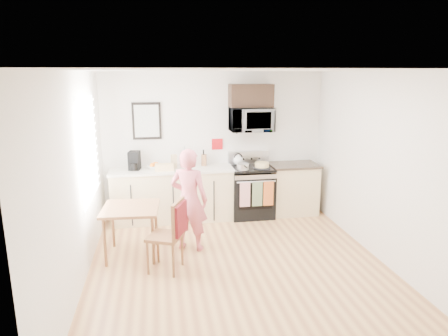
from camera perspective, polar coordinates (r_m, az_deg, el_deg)
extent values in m
plane|color=#A1663E|center=(5.57, 2.21, -14.04)|extent=(4.60, 4.60, 0.00)
cube|color=white|center=(7.32, -1.38, 3.44)|extent=(4.00, 0.04, 2.60)
cube|color=white|center=(3.02, 11.59, -11.75)|extent=(4.00, 0.04, 2.60)
cube|color=white|center=(5.09, -20.27, -1.86)|extent=(0.04, 4.60, 2.60)
cube|color=white|center=(5.85, 21.90, -0.10)|extent=(0.04, 4.60, 2.60)
cube|color=white|center=(4.94, 2.49, 13.77)|extent=(4.00, 4.60, 0.04)
cube|color=silver|center=(5.81, -18.89, 2.58)|extent=(0.02, 1.40, 1.50)
cube|color=white|center=(5.80, -18.79, 2.59)|extent=(0.01, 1.30, 1.40)
cube|color=beige|center=(7.16, -7.35, -3.90)|extent=(2.10, 0.60, 0.90)
cube|color=silver|center=(7.04, -7.47, -0.25)|extent=(2.14, 0.64, 0.04)
cube|color=beige|center=(7.57, 9.78, -3.04)|extent=(0.84, 0.60, 0.90)
cube|color=black|center=(7.45, 9.92, 0.43)|extent=(0.88, 0.64, 0.04)
cube|color=black|center=(7.34, 3.91, -3.90)|extent=(0.76, 0.65, 0.77)
cube|color=black|center=(7.03, 4.52, -4.16)|extent=(0.61, 0.02, 0.45)
cube|color=#BDBCC2|center=(6.94, 4.56, -1.55)|extent=(0.74, 0.02, 0.14)
cylinder|color=#BDBCC2|center=(6.91, 4.65, -1.97)|extent=(0.68, 0.02, 0.02)
cube|color=black|center=(7.21, 3.98, 0.00)|extent=(0.76, 0.65, 0.04)
cube|color=#BDBCC2|center=(7.44, 3.50, 1.54)|extent=(0.76, 0.08, 0.24)
cube|color=silver|center=(6.92, 3.02, -3.82)|extent=(0.18, 0.02, 0.44)
cube|color=#566946|center=(6.97, 4.79, -3.72)|extent=(0.18, 0.02, 0.44)
cube|color=#BD5D1C|center=(7.02, 6.37, -3.63)|extent=(0.18, 0.02, 0.44)
imported|color=#BDBCC2|center=(7.16, 3.89, 6.90)|extent=(0.76, 0.51, 0.42)
cube|color=black|center=(7.17, 3.86, 10.28)|extent=(0.76, 0.35, 0.40)
cube|color=black|center=(7.16, -10.98, 6.62)|extent=(0.50, 0.03, 0.65)
cube|color=#ADB3A9|center=(7.14, -10.98, 6.60)|extent=(0.42, 0.01, 0.56)
cube|color=#B60F16|center=(7.31, -0.97, 3.43)|extent=(0.20, 0.02, 0.20)
imported|color=#B63244|center=(5.86, -5.01, -4.56)|extent=(0.66, 0.56, 1.53)
cube|color=brown|center=(5.80, -13.20, -5.66)|extent=(0.78, 0.78, 0.04)
cylinder|color=brown|center=(5.69, -16.66, -10.20)|extent=(0.04, 0.04, 0.69)
cylinder|color=brown|center=(5.60, -10.12, -10.20)|extent=(0.04, 0.04, 0.69)
cylinder|color=brown|center=(6.27, -15.59, -7.87)|extent=(0.04, 0.04, 0.69)
cylinder|color=brown|center=(6.19, -9.69, -7.84)|extent=(0.04, 0.04, 0.69)
cube|color=brown|center=(5.38, -8.46, -9.66)|extent=(0.54, 0.54, 0.04)
cube|color=brown|center=(5.22, -6.54, -7.29)|extent=(0.20, 0.40, 0.49)
cube|color=#520E18|center=(5.20, -6.28, -7.22)|extent=(0.20, 0.37, 0.41)
cylinder|color=brown|center=(5.40, -10.84, -12.56)|extent=(0.03, 0.03, 0.45)
cylinder|color=brown|center=(5.27, -7.26, -13.07)|extent=(0.03, 0.03, 0.45)
cylinder|color=brown|center=(5.69, -9.39, -11.09)|extent=(0.03, 0.03, 0.45)
cylinder|color=brown|center=(5.57, -5.98, -11.53)|extent=(0.03, 0.03, 0.45)
cube|color=brown|center=(7.21, -2.88, 1.15)|extent=(0.11, 0.14, 0.20)
cylinder|color=#B60F16|center=(7.22, -5.76, 0.94)|extent=(0.12, 0.12, 0.15)
imported|color=white|center=(7.08, -9.90, 0.16)|extent=(0.27, 0.27, 0.06)
cube|color=tan|center=(7.05, -7.16, 0.95)|extent=(0.11, 0.11, 0.24)
cube|color=black|center=(7.04, -12.68, 1.05)|extent=(0.22, 0.25, 0.32)
cylinder|color=black|center=(6.96, -12.68, 0.24)|extent=(0.12, 0.12, 0.12)
cube|color=tan|center=(6.90, -8.51, 0.12)|extent=(0.32, 0.15, 0.12)
cylinder|color=black|center=(7.11, 5.43, 0.07)|extent=(0.30, 0.30, 0.02)
cylinder|color=tan|center=(7.10, 5.44, 0.48)|extent=(0.25, 0.25, 0.08)
sphere|color=white|center=(7.31, 2.04, 1.11)|extent=(0.17, 0.17, 0.17)
cone|color=white|center=(7.29, 2.05, 1.81)|extent=(0.05, 0.05, 0.05)
torus|color=black|center=(7.30, 2.05, 1.53)|extent=(0.15, 0.02, 0.15)
cylinder|color=#BDBCC2|center=(6.96, 2.72, 0.19)|extent=(0.21, 0.21, 0.10)
cylinder|color=black|center=(6.80, 3.06, 0.23)|extent=(0.03, 0.19, 0.02)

